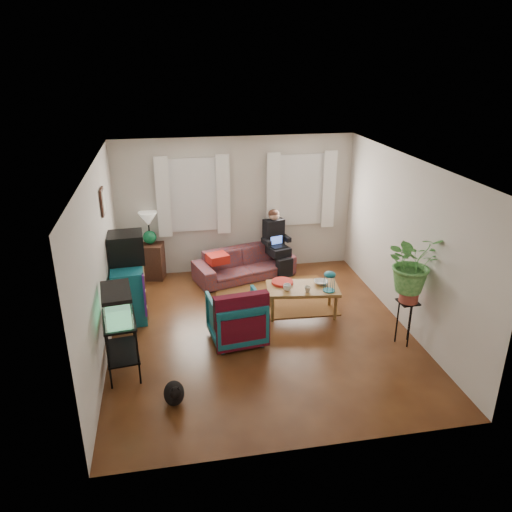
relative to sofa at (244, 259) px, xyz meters
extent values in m
cube|color=#4F2B14|center=(-0.08, -2.05, -0.37)|extent=(4.50, 5.00, 0.01)
cube|color=white|center=(-0.08, -2.05, 2.23)|extent=(4.50, 5.00, 0.01)
cube|color=silver|center=(-0.08, 0.45, 0.93)|extent=(4.50, 0.01, 2.60)
cube|color=silver|center=(-0.08, -4.55, 0.93)|extent=(4.50, 0.01, 2.60)
cube|color=silver|center=(-2.33, -2.05, 0.93)|extent=(0.01, 5.00, 2.60)
cube|color=silver|center=(2.17, -2.05, 0.93)|extent=(0.01, 5.00, 2.60)
cube|color=white|center=(-0.88, 0.43, 1.18)|extent=(1.08, 0.04, 1.38)
cube|color=white|center=(1.17, 0.43, 1.18)|extent=(1.08, 0.04, 1.38)
cube|color=white|center=(-0.88, 0.35, 1.18)|extent=(1.36, 0.06, 1.50)
cube|color=white|center=(1.17, 0.35, 1.18)|extent=(1.36, 0.06, 1.50)
cube|color=#3D2616|center=(-2.29, -1.20, 1.58)|extent=(0.04, 0.32, 0.40)
cube|color=maroon|center=(0.36, -0.94, -0.36)|extent=(2.08, 1.70, 0.01)
imported|color=brown|center=(0.00, 0.00, 0.00)|extent=(2.01, 1.25, 0.74)
cube|color=#3A2716|center=(-1.73, 0.34, -0.03)|extent=(0.55, 0.55, 0.68)
cube|color=#12526C|center=(-2.07, -1.09, 0.08)|extent=(0.55, 1.02, 0.89)
cube|color=black|center=(-2.05, -0.99, 0.76)|extent=(0.57, 0.53, 0.47)
cube|color=black|center=(-2.08, -2.75, 0.04)|extent=(0.49, 0.77, 0.81)
cube|color=#7FD899|center=(-2.08, -2.75, 0.65)|extent=(0.44, 0.70, 0.43)
ellipsoid|color=black|center=(-1.44, -3.51, -0.20)|extent=(0.30, 0.42, 0.33)
imported|color=#135274|center=(-0.48, -2.20, 0.02)|extent=(0.85, 0.81, 0.78)
cube|color=#9E0A0A|center=(-0.44, -2.50, 0.19)|extent=(0.80, 0.28, 0.65)
cube|color=brown|center=(0.70, -1.59, -0.13)|extent=(1.23, 0.78, 0.48)
imported|color=white|center=(0.43, -1.66, 0.16)|extent=(0.15, 0.15, 0.10)
imported|color=beige|center=(0.73, -1.79, 0.16)|extent=(0.12, 0.12, 0.10)
imported|color=white|center=(1.03, -1.53, 0.14)|extent=(0.26, 0.26, 0.06)
cylinder|color=#B21414|center=(0.41, -1.39, 0.13)|extent=(0.40, 0.40, 0.04)
cube|color=black|center=(1.94, -2.74, -0.03)|extent=(0.31, 0.31, 0.68)
imported|color=#599947|center=(1.94, -2.74, 0.79)|extent=(0.82, 0.72, 0.87)
camera|label=1|loc=(-1.36, -8.61, 3.60)|focal=35.00mm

